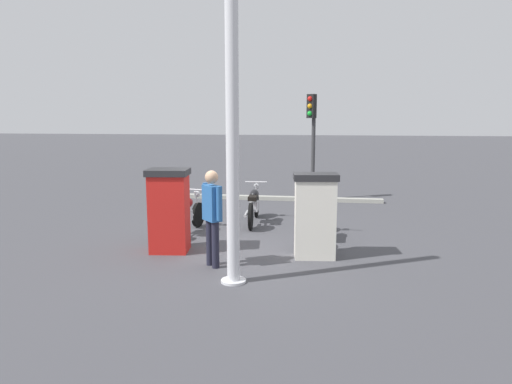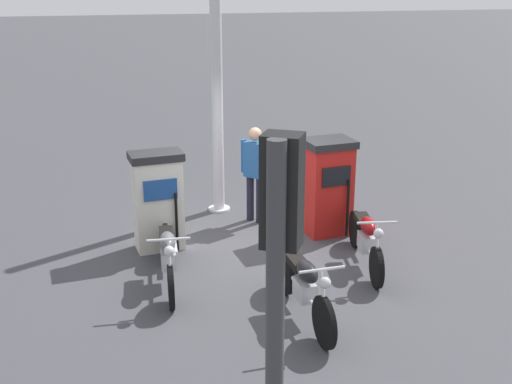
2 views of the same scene
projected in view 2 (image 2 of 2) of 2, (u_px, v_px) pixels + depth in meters
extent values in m
plane|color=#424247|center=(251.00, 249.00, 10.34)|extent=(120.00, 120.00, 0.00)
cube|color=silver|center=(158.00, 205.00, 10.18)|extent=(0.53, 0.78, 1.45)
cube|color=#1E478C|center=(160.00, 190.00, 9.86)|extent=(0.09, 0.51, 0.32)
cube|color=#262628|center=(156.00, 156.00, 9.92)|extent=(0.58, 0.86, 0.12)
cylinder|color=black|center=(177.00, 222.00, 10.07)|extent=(0.05, 0.05, 0.94)
cube|color=red|center=(327.00, 190.00, 10.79)|extent=(0.65, 0.77, 1.49)
cube|color=black|center=(336.00, 177.00, 10.41)|extent=(0.09, 0.49, 0.32)
cube|color=#262628|center=(329.00, 143.00, 10.53)|extent=(0.72, 0.84, 0.12)
cylinder|color=black|center=(348.00, 208.00, 10.63)|extent=(0.05, 0.05, 0.97)
cylinder|color=black|center=(171.00, 287.00, 8.45)|extent=(0.60, 0.11, 0.60)
cylinder|color=black|center=(166.00, 243.00, 9.83)|extent=(0.60, 0.11, 0.60)
cube|color=silver|center=(168.00, 258.00, 9.06)|extent=(0.37, 0.22, 0.24)
cylinder|color=silver|center=(168.00, 260.00, 9.13)|extent=(1.11, 0.12, 0.05)
ellipsoid|color=#595B60|center=(168.00, 242.00, 8.91)|extent=(0.49, 0.25, 0.24)
cube|color=black|center=(166.00, 234.00, 9.24)|extent=(0.45, 0.23, 0.10)
cylinder|color=silver|center=(170.00, 265.00, 8.39)|extent=(0.26, 0.06, 0.57)
cylinder|color=silver|center=(168.00, 240.00, 8.37)|extent=(0.07, 0.56, 0.04)
sphere|color=silver|center=(169.00, 251.00, 8.31)|extent=(0.15, 0.15, 0.14)
cylinder|color=silver|center=(175.00, 246.00, 9.66)|extent=(0.55, 0.10, 0.07)
cylinder|color=black|center=(377.00, 267.00, 9.03)|extent=(0.59, 0.18, 0.58)
cylinder|color=black|center=(355.00, 229.00, 10.38)|extent=(0.59, 0.18, 0.58)
cube|color=silver|center=(366.00, 242.00, 9.63)|extent=(0.39, 0.26, 0.24)
cylinder|color=silver|center=(365.00, 244.00, 9.69)|extent=(1.06, 0.23, 0.05)
ellipsoid|color=maroon|center=(368.00, 226.00, 9.47)|extent=(0.51, 0.30, 0.24)
cube|color=black|center=(363.00, 220.00, 9.80)|extent=(0.47, 0.27, 0.10)
cylinder|color=silver|center=(377.00, 246.00, 8.98)|extent=(0.26, 0.08, 0.57)
cylinder|color=silver|center=(377.00, 223.00, 8.95)|extent=(0.13, 0.56, 0.04)
sphere|color=silver|center=(378.00, 233.00, 8.89)|extent=(0.16, 0.16, 0.14)
cylinder|color=silver|center=(365.00, 232.00, 10.19)|extent=(0.55, 0.16, 0.07)
cylinder|color=black|center=(324.00, 322.00, 7.57)|extent=(0.64, 0.10, 0.64)
cylinder|color=black|center=(285.00, 271.00, 8.85)|extent=(0.64, 0.10, 0.64)
cube|color=silver|center=(305.00, 290.00, 8.13)|extent=(0.37, 0.22, 0.24)
cylinder|color=silver|center=(303.00, 291.00, 8.19)|extent=(1.06, 0.10, 0.05)
ellipsoid|color=black|center=(307.00, 272.00, 7.98)|extent=(0.49, 0.24, 0.24)
cube|color=black|center=(298.00, 262.00, 8.30)|extent=(0.45, 0.22, 0.10)
cylinder|color=silver|center=(324.00, 298.00, 7.51)|extent=(0.26, 0.05, 0.57)
cylinder|color=silver|center=(322.00, 270.00, 7.48)|extent=(0.06, 0.56, 0.04)
sphere|color=silver|center=(325.00, 283.00, 7.43)|extent=(0.15, 0.15, 0.14)
cylinder|color=silver|center=(298.00, 275.00, 8.70)|extent=(0.55, 0.10, 0.07)
cylinder|color=#1E1E2D|center=(250.00, 198.00, 11.44)|extent=(0.18, 0.18, 0.82)
cylinder|color=#1E1E2D|center=(260.00, 200.00, 11.33)|extent=(0.18, 0.18, 0.82)
cube|color=#265999|center=(255.00, 160.00, 11.16)|extent=(0.40, 0.39, 0.61)
cylinder|color=#265999|center=(243.00, 156.00, 11.27)|extent=(0.13, 0.13, 0.58)
cylinder|color=#265999|center=(267.00, 160.00, 11.02)|extent=(0.13, 0.13, 0.58)
sphere|color=tan|center=(255.00, 134.00, 11.01)|extent=(0.32, 0.32, 0.23)
cylinder|color=#38383A|center=(274.00, 384.00, 4.24)|extent=(0.16, 0.16, 3.27)
cube|color=black|center=(282.00, 192.00, 3.96)|extent=(0.29, 0.31, 0.72)
sphere|color=red|center=(287.00, 152.00, 3.98)|extent=(0.20, 0.20, 0.15)
sphere|color=orange|center=(286.00, 187.00, 4.05)|extent=(0.20, 0.20, 0.15)
sphere|color=green|center=(286.00, 220.00, 4.12)|extent=(0.20, 0.20, 0.15)
cylinder|color=silver|center=(217.00, 92.00, 11.37)|extent=(0.20, 0.20, 4.38)
cylinder|color=silver|center=(219.00, 209.00, 12.06)|extent=(0.40, 0.40, 0.04)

